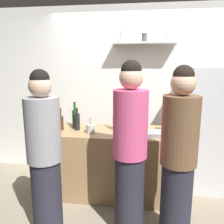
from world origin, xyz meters
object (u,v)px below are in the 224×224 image
(wine_bottle_dark_glass, at_px, (77,121))
(person_pink_top, at_px, (130,151))
(person_brown_jacket, at_px, (178,159))
(refrigerator, at_px, (209,130))
(wine_bottle_green_glass, at_px, (75,118))
(wine_bottle_pale_glass, at_px, (115,121))
(baking_pan, at_px, (159,134))
(utensil_holder, at_px, (91,129))
(water_bottle_plastic, at_px, (167,124))
(person_grey_hoodie, at_px, (45,156))
(wine_bottle_amber_glass, at_px, (61,122))

(wine_bottle_dark_glass, bearing_deg, person_pink_top, -42.76)
(person_brown_jacket, bearing_deg, refrigerator, -172.61)
(wine_bottle_green_glass, relative_size, wine_bottle_dark_glass, 1.13)
(wine_bottle_pale_glass, bearing_deg, baking_pan, -18.44)
(utensil_holder, relative_size, water_bottle_plastic, 0.94)
(utensil_holder, bearing_deg, wine_bottle_dark_glass, 152.62)
(wine_bottle_dark_glass, xyz_separation_m, person_grey_hoodie, (-0.10, -0.82, -0.16))
(wine_bottle_dark_glass, bearing_deg, wine_bottle_amber_glass, -171.86)
(wine_bottle_pale_glass, bearing_deg, wine_bottle_green_glass, 174.60)
(person_brown_jacket, bearing_deg, baking_pan, -133.06)
(person_grey_hoodie, height_order, person_brown_jacket, person_brown_jacket)
(person_grey_hoodie, bearing_deg, utensil_holder, -161.34)
(wine_bottle_amber_glass, xyz_separation_m, wine_bottle_dark_glass, (0.22, 0.03, 0.01))
(refrigerator, xyz_separation_m, water_bottle_plastic, (-0.60, -0.27, 0.14))
(wine_bottle_amber_glass, distance_m, person_brown_jacket, 1.60)
(person_grey_hoodie, xyz_separation_m, person_brown_jacket, (1.30, 0.06, 0.02))
(utensil_holder, relative_size, person_pink_top, 0.12)
(wine_bottle_dark_glass, distance_m, water_bottle_plastic, 1.18)
(person_brown_jacket, relative_size, person_pink_top, 0.98)
(wine_bottle_green_glass, bearing_deg, person_brown_jacket, -34.91)
(utensil_holder, height_order, water_bottle_plastic, water_bottle_plastic)
(baking_pan, distance_m, wine_bottle_pale_glass, 0.59)
(person_brown_jacket, bearing_deg, utensil_holder, -88.95)
(wine_bottle_green_glass, relative_size, person_brown_jacket, 0.20)
(utensil_holder, xyz_separation_m, wine_bottle_dark_glass, (-0.20, 0.11, 0.06))
(utensil_holder, relative_size, wine_bottle_amber_glass, 0.73)
(wine_bottle_dark_glass, relative_size, water_bottle_plastic, 1.34)
(wine_bottle_green_glass, bearing_deg, wine_bottle_dark_glass, -61.94)
(wine_bottle_green_glass, xyz_separation_m, person_pink_top, (0.81, -0.82, -0.13))
(baking_pan, xyz_separation_m, wine_bottle_dark_glass, (-1.05, 0.11, 0.10))
(utensil_holder, distance_m, water_bottle_plastic, 0.99)
(wine_bottle_dark_glass, height_order, person_brown_jacket, person_brown_jacket)
(refrigerator, relative_size, person_grey_hoodie, 1.00)
(water_bottle_plastic, bearing_deg, person_pink_top, -118.60)
(baking_pan, height_order, person_pink_top, person_pink_top)
(wine_bottle_green_glass, bearing_deg, person_grey_hoodie, -91.71)
(wine_bottle_pale_glass, relative_size, person_grey_hoodie, 0.18)
(baking_pan, relative_size, person_grey_hoodie, 0.20)
(baking_pan, distance_m, wine_bottle_amber_glass, 1.28)
(wine_bottle_green_glass, distance_m, wine_bottle_amber_glass, 0.22)
(water_bottle_plastic, xyz_separation_m, person_brown_jacket, (0.03, -0.86, -0.12))
(water_bottle_plastic, height_order, person_grey_hoodie, person_grey_hoodie)
(utensil_holder, xyz_separation_m, person_grey_hoodie, (-0.30, -0.71, -0.10))
(refrigerator, xyz_separation_m, person_pink_top, (-1.03, -1.06, 0.04))
(wine_bottle_dark_glass, relative_size, person_brown_jacket, 0.18)
(wine_bottle_green_glass, relative_size, person_pink_top, 0.20)
(wine_bottle_amber_glass, relative_size, person_pink_top, 0.17)
(wine_bottle_dark_glass, bearing_deg, person_brown_jacket, -32.14)
(refrigerator, distance_m, utensil_holder, 1.64)
(utensil_holder, bearing_deg, person_pink_top, -47.19)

